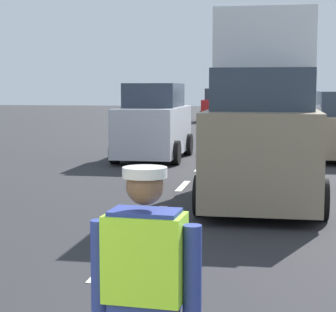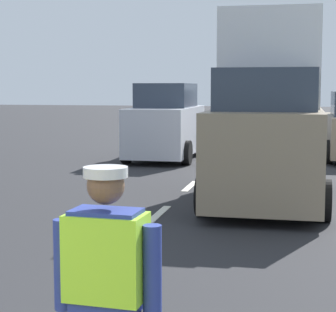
{
  "view_description": "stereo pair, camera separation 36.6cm",
  "coord_description": "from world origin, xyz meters",
  "views": [
    {
      "loc": [
        1.94,
        -1.21,
        2.12
      ],
      "look_at": [
        0.36,
        7.78,
        1.1
      ],
      "focal_mm": 65.33,
      "sensor_mm": 36.0,
      "label": 1
    },
    {
      "loc": [
        2.3,
        -1.14,
        2.12
      ],
      "look_at": [
        0.36,
        7.78,
        1.1
      ],
      "focal_mm": 65.33,
      "sensor_mm": 36.0,
      "label": 2
    }
  ],
  "objects": [
    {
      "name": "ground_plane",
      "position": [
        0.0,
        21.0,
        0.0
      ],
      "size": [
        96.0,
        96.0,
        0.0
      ],
      "primitive_type": "plane",
      "color": "#28282B"
    },
    {
      "name": "lane_center_line",
      "position": [
        0.0,
        25.2,
        0.0
      ],
      "size": [
        0.14,
        46.4,
        0.01
      ],
      "color": "silver",
      "rests_on": "ground"
    },
    {
      "name": "road_worker",
      "position": [
        1.23,
        2.2,
        0.93
      ],
      "size": [
        0.77,
        0.37,
        1.67
      ],
      "color": "#383D4C",
      "rests_on": "ground"
    },
    {
      "name": "delivery_truck",
      "position": [
        1.72,
        10.38,
        1.61
      ],
      "size": [
        2.16,
        4.6,
        3.54
      ],
      "color": "gray",
      "rests_on": "ground"
    },
    {
      "name": "car_outgoing_far",
      "position": [
        1.76,
        25.64,
        0.94
      ],
      "size": [
        2.07,
        4.27,
        2.02
      ],
      "color": "silver",
      "rests_on": "ground"
    },
    {
      "name": "car_oncoming_second",
      "position": [
        -1.6,
        16.56,
        1.04
      ],
      "size": [
        1.94,
        4.03,
        2.25
      ],
      "color": "silver",
      "rests_on": "ground"
    },
    {
      "name": "car_oncoming_third",
      "position": [
        -1.59,
        37.57,
        0.96
      ],
      "size": [
        2.06,
        4.07,
        2.07
      ],
      "color": "red",
      "rests_on": "ground"
    }
  ]
}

